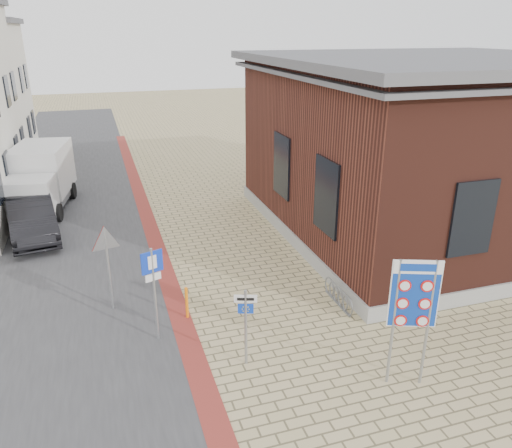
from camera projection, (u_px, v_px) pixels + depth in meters
ground at (281, 364)px, 12.30m from camera, size 120.00×120.00×0.00m
road_strip at (65, 200)px, 24.04m from camera, size 7.00×60.00×0.02m
curb_strip at (151, 229)px, 20.60m from camera, size 0.60×40.00×0.02m
brick_building at (433, 143)px, 19.79m from camera, size 13.00×13.00×6.80m
bike_rack at (338, 296)px, 14.91m from camera, size 0.08×1.80×0.60m
sedan at (32, 218)px, 19.58m from camera, size 2.37×4.94×1.56m
box_truck at (39, 179)px, 22.37m from camera, size 2.95×5.63×2.80m
border_sign at (414, 296)px, 10.85m from camera, size 1.03×0.42×3.16m
essen_sign at (246, 317)px, 11.86m from camera, size 0.53×0.22×2.04m
parking_sign at (153, 278)px, 12.64m from camera, size 0.56×0.23×2.65m
yield_sign at (106, 248)px, 14.00m from camera, size 0.91×0.25×2.58m
bollard at (187, 303)px, 14.10m from camera, size 0.11×0.11×0.97m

